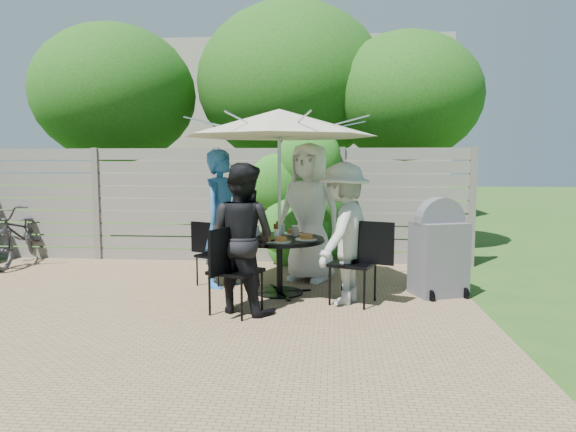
# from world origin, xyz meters

# --- Properties ---
(backyard_envelope) EXTENTS (60.00, 60.00, 5.00)m
(backyard_envelope) POSITION_xyz_m (0.09, 10.29, 2.61)
(backyard_envelope) COLOR #2C551A
(backyard_envelope) RESTS_ON ground
(patio_table) EXTENTS (1.41, 1.41, 0.71)m
(patio_table) POSITION_xyz_m (1.23, 1.03, 0.49)
(patio_table) COLOR black
(patio_table) RESTS_ON ground
(umbrella) EXTENTS (3.03, 3.03, 2.24)m
(umbrella) POSITION_xyz_m (1.23, 1.03, 2.08)
(umbrella) COLOR silver
(umbrella) RESTS_ON ground
(chair_back) EXTENTS (0.52, 0.67, 0.88)m
(chair_back) POSITION_xyz_m (1.60, 1.92, 0.26)
(chair_back) COLOR black
(chair_back) RESTS_ON ground
(person_back) EXTENTS (1.08, 0.91, 1.88)m
(person_back) POSITION_xyz_m (1.55, 1.80, 0.94)
(person_back) COLOR silver
(person_back) RESTS_ON ground
(chair_left) EXTENTS (0.63, 0.53, 0.83)m
(chair_left) POSITION_xyz_m (0.34, 1.41, 0.25)
(chair_left) COLOR black
(chair_left) RESTS_ON ground
(person_left) EXTENTS (0.64, 0.76, 1.78)m
(person_left) POSITION_xyz_m (0.46, 1.36, 0.89)
(person_left) COLOR #275FA9
(person_left) RESTS_ON ground
(chair_front) EXTENTS (0.60, 0.73, 0.96)m
(chair_front) POSITION_xyz_m (0.85, 0.14, 0.29)
(chair_front) COLOR black
(chair_front) RESTS_ON ground
(person_front) EXTENTS (0.96, 0.87, 1.61)m
(person_front) POSITION_xyz_m (0.91, 0.27, 0.81)
(person_front) COLOR black
(person_front) RESTS_ON ground
(chair_right) EXTENTS (0.74, 0.60, 0.97)m
(chair_right) POSITION_xyz_m (2.12, 0.66, 0.29)
(chair_right) COLOR black
(chair_right) RESTS_ON ground
(person_right) EXTENTS (0.96, 1.19, 1.62)m
(person_right) POSITION_xyz_m (1.99, 0.71, 0.81)
(person_right) COLOR #B3B5B0
(person_right) RESTS_ON ground
(plate_back) EXTENTS (0.26, 0.26, 0.06)m
(plate_back) POSITION_xyz_m (1.37, 1.37, 0.73)
(plate_back) COLOR white
(plate_back) RESTS_ON patio_table
(plate_left) EXTENTS (0.26, 0.26, 0.06)m
(plate_left) POSITION_xyz_m (0.90, 1.17, 0.73)
(plate_left) COLOR white
(plate_left) RESTS_ON patio_table
(plate_front) EXTENTS (0.26, 0.26, 0.06)m
(plate_front) POSITION_xyz_m (1.09, 0.70, 0.73)
(plate_front) COLOR white
(plate_front) RESTS_ON patio_table
(plate_right) EXTENTS (0.26, 0.26, 0.06)m
(plate_right) POSITION_xyz_m (1.56, 0.89, 0.73)
(plate_right) COLOR white
(plate_right) RESTS_ON patio_table
(plate_extra) EXTENTS (0.24, 0.24, 0.06)m
(plate_extra) POSITION_xyz_m (1.28, 0.69, 0.73)
(plate_extra) COLOR white
(plate_extra) RESTS_ON patio_table
(glass_back) EXTENTS (0.07, 0.07, 0.14)m
(glass_back) POSITION_xyz_m (1.23, 1.31, 0.78)
(glass_back) COLOR silver
(glass_back) RESTS_ON patio_table
(glass_left) EXTENTS (0.07, 0.07, 0.14)m
(glass_left) POSITION_xyz_m (0.95, 1.04, 0.78)
(glass_left) COLOR silver
(glass_left) RESTS_ON patio_table
(glass_front) EXTENTS (0.07, 0.07, 0.14)m
(glass_front) POSITION_xyz_m (1.22, 0.75, 0.78)
(glass_front) COLOR silver
(glass_front) RESTS_ON patio_table
(syrup_jug) EXTENTS (0.09, 0.09, 0.16)m
(syrup_jug) POSITION_xyz_m (1.19, 1.10, 0.79)
(syrup_jug) COLOR #59280C
(syrup_jug) RESTS_ON patio_table
(coffee_cup) EXTENTS (0.08, 0.08, 0.12)m
(coffee_cup) POSITION_xyz_m (1.41, 1.20, 0.77)
(coffee_cup) COLOR #C6B293
(coffee_cup) RESTS_ON patio_table
(bicycle) EXTENTS (0.97, 1.94, 0.98)m
(bicycle) POSITION_xyz_m (-3.09, 2.60, 0.49)
(bicycle) COLOR #333338
(bicycle) RESTS_ON ground
(bbq_grill) EXTENTS (0.71, 0.63, 1.20)m
(bbq_grill) POSITION_xyz_m (3.14, 1.13, 0.55)
(bbq_grill) COLOR #545459
(bbq_grill) RESTS_ON ground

